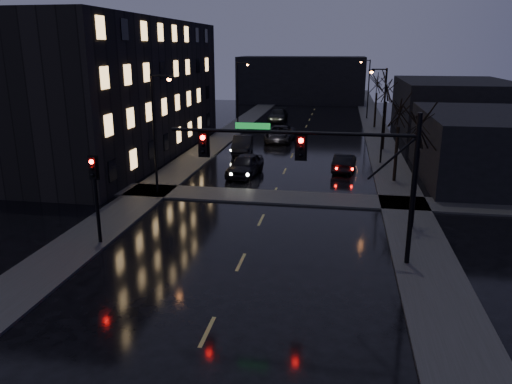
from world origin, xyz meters
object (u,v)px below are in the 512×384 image
at_px(oncoming_car_b, 243,144).
at_px(oncoming_car_d, 278,115).
at_px(oncoming_car_a, 245,165).
at_px(lead_car, 344,162).
at_px(oncoming_car_c, 280,134).

relative_size(oncoming_car_b, oncoming_car_d, 0.88).
relative_size(oncoming_car_a, lead_car, 1.14).
distance_m(oncoming_car_b, lead_car, 11.06).
xyz_separation_m(oncoming_car_b, oncoming_car_c, (2.76, 6.48, 0.01)).
bearing_deg(lead_car, oncoming_car_d, -64.68).
distance_m(oncoming_car_d, lead_car, 28.30).
xyz_separation_m(oncoming_car_b, oncoming_car_d, (0.67, 21.22, 0.00)).
bearing_deg(oncoming_car_d, oncoming_car_a, -87.68).
xyz_separation_m(oncoming_car_c, oncoming_car_d, (-2.09, 14.74, -0.01)).
distance_m(oncoming_car_b, oncoming_car_c, 7.05).
height_order(oncoming_car_b, oncoming_car_c, oncoming_car_c).
distance_m(oncoming_car_c, oncoming_car_d, 14.89).
xyz_separation_m(oncoming_car_a, oncoming_car_c, (0.88, 14.98, -0.02)).
distance_m(oncoming_car_a, lead_car, 8.13).
height_order(oncoming_car_b, lead_car, oncoming_car_b).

